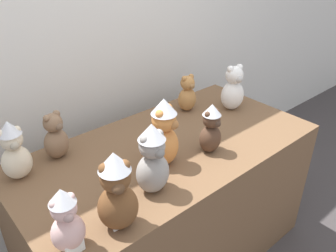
{
  "coord_description": "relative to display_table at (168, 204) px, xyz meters",
  "views": [
    {
      "loc": [
        -0.98,
        -0.89,
        1.77
      ],
      "look_at": [
        0.0,
        0.25,
        0.92
      ],
      "focal_mm": 37.01,
      "sensor_mm": 36.0,
      "label": 1
    }
  ],
  "objects": [
    {
      "name": "wall_back",
      "position": [
        0.0,
        0.65,
        0.9
      ],
      "size": [
        7.0,
        0.08,
        2.6
      ],
      "primitive_type": "cube",
      "color": "silver",
      "rests_on": "ground_plane"
    },
    {
      "name": "display_table",
      "position": [
        0.0,
        0.0,
        0.0
      ],
      "size": [
        1.6,
        0.81,
        0.8
      ],
      "primitive_type": "cube",
      "color": "brown",
      "rests_on": "ground_plane"
    },
    {
      "name": "teddy_bear_cocoa",
      "position": [
        0.13,
        -0.17,
        0.53
      ],
      "size": [
        0.12,
        0.11,
        0.26
      ],
      "rotation": [
        0.0,
        0.0,
        -0.01
      ],
      "color": "#4C3323",
      "rests_on": "display_table"
    },
    {
      "name": "teddy_bear_caramel",
      "position": [
        0.36,
        0.24,
        0.51
      ],
      "size": [
        0.12,
        0.11,
        0.23
      ],
      "rotation": [
        0.0,
        0.0,
        -0.04
      ],
      "color": "#B27A42",
      "rests_on": "display_table"
    },
    {
      "name": "teddy_bear_ginger",
      "position": [
        -0.11,
        -0.1,
        0.56
      ],
      "size": [
        0.19,
        0.18,
        0.34
      ],
      "rotation": [
        0.0,
        0.0,
        0.35
      ],
      "color": "#D17F3D",
      "rests_on": "display_table"
    },
    {
      "name": "teddy_bear_snow",
      "position": [
        0.58,
        0.07,
        0.53
      ],
      "size": [
        0.17,
        0.15,
        0.29
      ],
      "rotation": [
        0.0,
        0.0,
        -0.23
      ],
      "color": "white",
      "rests_on": "display_table"
    },
    {
      "name": "teddy_bear_cream",
      "position": [
        -0.67,
        0.24,
        0.54
      ],
      "size": [
        0.14,
        0.12,
        0.29
      ],
      "rotation": [
        0.0,
        0.0,
        -0.06
      ],
      "color": "beige",
      "rests_on": "display_table"
    },
    {
      "name": "teddy_bear_ash",
      "position": [
        -0.27,
        -0.22,
        0.56
      ],
      "size": [
        0.15,
        0.13,
        0.33
      ],
      "rotation": [
        0.0,
        0.0,
        -0.03
      ],
      "color": "gray",
      "rests_on": "display_table"
    },
    {
      "name": "teddy_bear_chestnut",
      "position": [
        -0.5,
        -0.3,
        0.56
      ],
      "size": [
        0.19,
        0.18,
        0.33
      ],
      "rotation": [
        0.0,
        0.0,
        -0.41
      ],
      "color": "brown",
      "rests_on": "display_table"
    },
    {
      "name": "teddy_bear_blush",
      "position": [
        -0.69,
        -0.28,
        0.53
      ],
      "size": [
        0.13,
        0.11,
        0.26
      ],
      "rotation": [
        0.0,
        0.0,
        -0.07
      ],
      "color": "beige",
      "rests_on": "display_table"
    },
    {
      "name": "teddy_bear_mocha",
      "position": [
        -0.47,
        0.28,
        0.51
      ],
      "size": [
        0.15,
        0.14,
        0.24
      ],
      "rotation": [
        0.0,
        0.0,
        0.29
      ],
      "color": "#7F6047",
      "rests_on": "display_table"
    },
    {
      "name": "name_card_front_left",
      "position": [
        -0.5,
        -0.31,
        0.42
      ],
      "size": [
        0.07,
        0.01,
        0.05
      ],
      "primitive_type": "cube",
      "rotation": [
        0.0,
        0.0,
        -0.03
      ],
      "color": "white",
      "rests_on": "display_table"
    },
    {
      "name": "name_card_front_middle",
      "position": [
        -0.69,
        -0.31,
        0.42
      ],
      "size": [
        0.07,
        0.01,
        0.05
      ],
      "primitive_type": "cube",
      "rotation": [
        0.0,
        0.0,
        0.03
      ],
      "color": "white",
      "rests_on": "display_table"
    }
  ]
}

